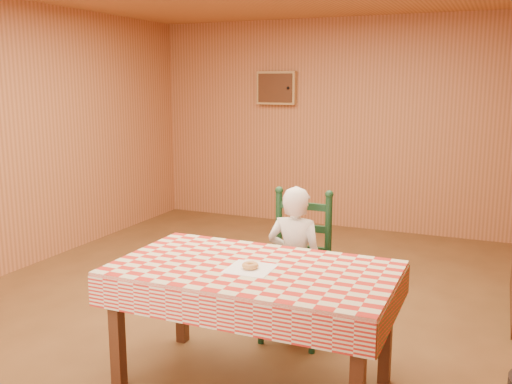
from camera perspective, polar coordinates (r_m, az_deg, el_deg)
ground at (r=4.74m, az=-0.98°, el=-11.79°), size 6.00×6.00×0.00m
cabin_walls at (r=4.86m, az=1.56°, el=10.89°), size 5.10×6.05×2.65m
dining_table at (r=3.40m, az=-0.23°, el=-8.76°), size 1.66×0.96×0.77m
ladder_chair at (r=4.15m, az=4.17°, el=-7.75°), size 0.44×0.40×1.08m
seated_child at (r=4.08m, az=3.92°, el=-7.20°), size 0.41×0.27×1.12m
napkin at (r=3.33m, az=-0.58°, el=-7.66°), size 0.27×0.27×0.00m
donut at (r=3.32m, az=-0.58°, el=-7.37°), size 0.12×0.12×0.03m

